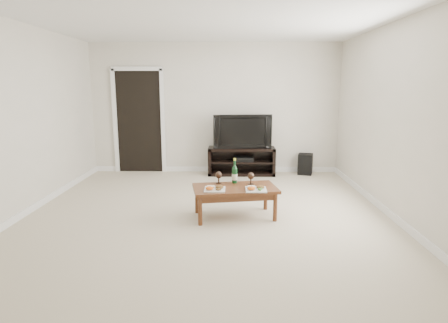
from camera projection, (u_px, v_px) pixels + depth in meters
floor at (207, 216)px, 5.13m from camera, size 5.50×5.50×0.00m
back_wall at (215, 109)px, 7.59m from camera, size 5.00×0.04×2.60m
ceiling at (205, 14)px, 4.61m from camera, size 5.00×5.50×0.04m
doorway at (139, 122)px, 7.64m from camera, size 0.90×0.02×2.05m
media_console at (241, 161)px, 7.51m from camera, size 1.33×0.45×0.55m
television at (242, 131)px, 7.39m from camera, size 1.16×0.30×0.66m
av_receiver at (244, 159)px, 7.49m from camera, size 0.42×0.33×0.08m
subwoofer at (305, 164)px, 7.54m from camera, size 0.34×0.34×0.41m
coffee_table at (235, 202)px, 5.07m from camera, size 1.20×0.79×0.42m
plate_left at (215, 188)px, 4.87m from camera, size 0.27×0.27×0.07m
plate_right at (256, 188)px, 4.87m from camera, size 0.27×0.27×0.07m
wine_bottle at (235, 171)px, 5.21m from camera, size 0.07×0.07×0.35m
goblet_left at (219, 177)px, 5.20m from camera, size 0.09×0.09×0.17m
goblet_right at (251, 178)px, 5.15m from camera, size 0.09×0.09×0.17m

